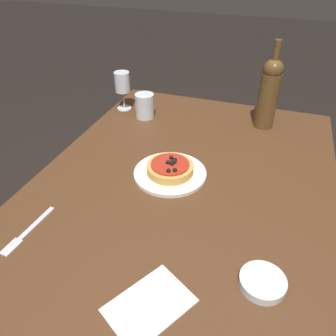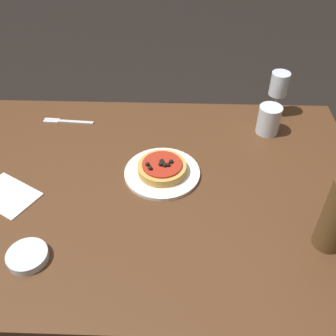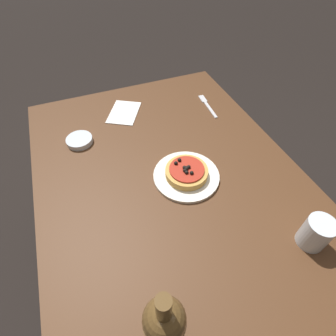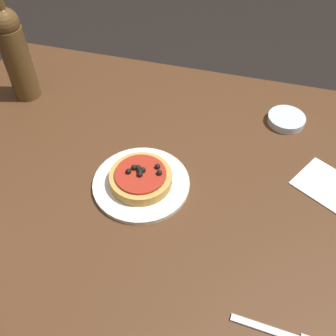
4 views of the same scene
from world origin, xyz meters
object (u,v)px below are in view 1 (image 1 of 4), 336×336
at_px(wine_glass, 122,83).
at_px(dinner_plate, 170,173).
at_px(pizza, 170,168).
at_px(water_cup, 145,106).
at_px(side_bowl, 262,282).
at_px(dining_table, 183,203).
at_px(fork, 26,233).
at_px(wine_bottle, 269,92).

bearing_deg(wine_glass, dinner_plate, 41.25).
relative_size(pizza, wine_glass, 0.90).
relative_size(water_cup, side_bowl, 0.98).
xyz_separation_m(dining_table, fork, (0.36, -0.33, 0.10)).
xyz_separation_m(dinner_plate, side_bowl, (0.33, 0.33, 0.01)).
distance_m(dining_table, side_bowl, 0.43).
distance_m(dinner_plate, wine_bottle, 0.54).
bearing_deg(side_bowl, wine_bottle, -174.35).
xyz_separation_m(pizza, fork, (0.38, -0.28, -0.03)).
height_order(water_cup, fork, water_cup).
height_order(side_bowl, fork, side_bowl).
bearing_deg(fork, wine_glass, -169.90).
height_order(dining_table, wine_glass, wine_glass).
distance_m(dinner_plate, side_bowl, 0.47).
bearing_deg(water_cup, side_bowl, 39.39).
bearing_deg(dinner_plate, fork, -36.44).
bearing_deg(side_bowl, dinner_plate, -134.79).
bearing_deg(pizza, fork, -36.47).
bearing_deg(wine_glass, dining_table, 43.91).
height_order(dining_table, wine_bottle, wine_bottle).
distance_m(side_bowl, fork, 0.61).
relative_size(pizza, wine_bottle, 0.44).
bearing_deg(pizza, water_cup, -146.80).
bearing_deg(fork, dining_table, 141.10).
height_order(dinner_plate, pizza, pizza).
bearing_deg(wine_glass, pizza, 41.26).
height_order(pizza, water_cup, water_cup).
xyz_separation_m(dinner_plate, water_cup, (-0.37, -0.24, 0.05)).
relative_size(dining_table, side_bowl, 12.36).
bearing_deg(wine_glass, wine_bottle, 93.58).
height_order(wine_bottle, side_bowl, wine_bottle).
distance_m(dining_table, wine_glass, 0.64).
relative_size(wine_bottle, side_bowl, 3.26).
xyz_separation_m(dinner_plate, fork, (0.38, -0.28, -0.00)).
height_order(pizza, fork, pizza).
bearing_deg(pizza, dinner_plate, -112.61).
height_order(pizza, side_bowl, pizza).
distance_m(dinner_plate, wine_glass, 0.56).
xyz_separation_m(water_cup, side_bowl, (0.70, 0.58, -0.04)).
height_order(dinner_plate, wine_glass, wine_glass).
height_order(wine_bottle, fork, wine_bottle).
xyz_separation_m(dinner_plate, pizza, (0.00, 0.00, 0.02)).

